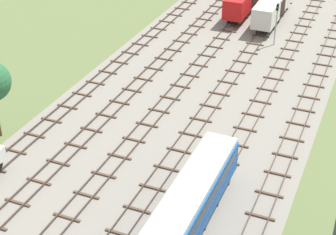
% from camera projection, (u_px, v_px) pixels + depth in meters
% --- Properties ---
extents(ground_plane, '(480.00, 480.00, 0.00)m').
position_uv_depth(ground_plane, '(192.00, 101.00, 58.63)').
color(ground_plane, '#5B6B3D').
extents(ballast_bed, '(27.20, 176.00, 0.01)m').
position_uv_depth(ballast_bed, '(192.00, 101.00, 58.63)').
color(ballast_bed, gray).
rests_on(ballast_bed, ground).
extents(track_far_left, '(2.40, 126.00, 0.29)m').
position_uv_depth(track_far_left, '(102.00, 77.00, 63.21)').
color(track_far_left, '#47382D').
rests_on(track_far_left, ground).
extents(track_left, '(2.40, 126.00, 0.29)m').
position_uv_depth(track_left, '(138.00, 84.00, 61.67)').
color(track_left, '#47382D').
rests_on(track_left, ground).
extents(track_centre_left, '(2.40, 126.00, 0.29)m').
position_uv_depth(track_centre_left, '(175.00, 91.00, 60.12)').
color(track_centre_left, '#47382D').
rests_on(track_centre_left, ground).
extents(track_centre, '(2.40, 126.00, 0.29)m').
position_uv_depth(track_centre, '(215.00, 99.00, 58.57)').
color(track_centre, '#47382D').
rests_on(track_centre, ground).
extents(track_centre_right, '(2.40, 126.00, 0.29)m').
position_uv_depth(track_centre_right, '(257.00, 108.00, 57.03)').
color(track_centre_right, '#47382D').
rests_on(track_centre_right, ground).
extents(track_right, '(2.40, 126.00, 0.29)m').
position_uv_depth(track_right, '(301.00, 116.00, 55.48)').
color(track_right, '#47382D').
rests_on(track_right, ground).
extents(passenger_coach_centre_right_nearest, '(2.96, 22.00, 3.80)m').
position_uv_depth(passenger_coach_centre_right_nearest, '(172.00, 233.00, 37.27)').
color(passenger_coach_centre_right_nearest, '#194C8C').
rests_on(passenger_coach_centre_right_nearest, ground).
extents(freight_boxcar_centre_mid, '(2.87, 14.00, 3.60)m').
position_uv_depth(freight_boxcar_centre_mid, '(273.00, 5.00, 77.75)').
color(freight_boxcar_centre_mid, beige).
rests_on(freight_boxcar_centre_mid, ground).
extents(signal_post_near, '(0.28, 0.47, 5.70)m').
position_uv_depth(signal_post_near, '(276.00, 19.00, 69.74)').
color(signal_post_near, gray).
rests_on(signal_post_near, ground).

